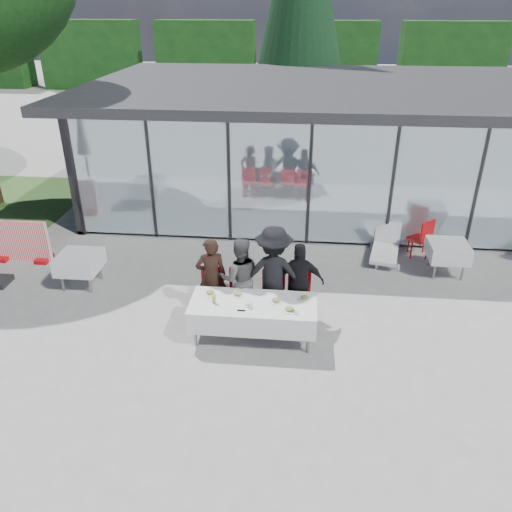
{
  "coord_description": "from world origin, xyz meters",
  "views": [
    {
      "loc": [
        0.88,
        -7.48,
        5.53
      ],
      "look_at": [
        0.02,
        1.2,
        1.05
      ],
      "focal_mm": 35.0,
      "sensor_mm": 36.0,
      "label": 1
    }
  ],
  "objects_px": {
    "diner_chair_b": "(240,290)",
    "diner_chair_c": "(273,292)",
    "diner_chair_a": "(212,289)",
    "folded_eyeglasses": "(241,310)",
    "diner_b": "(240,278)",
    "spare_chair_b": "(423,237)",
    "diner_a": "(211,277)",
    "plate_extra": "(289,310)",
    "spare_table_left": "(79,262)",
    "diner_chair_d": "(299,293)",
    "juice_bottle": "(214,299)",
    "dining_table": "(253,313)",
    "plate_b": "(238,294)",
    "lounger": "(386,246)",
    "plate_d": "(305,298)",
    "spare_table_right": "(448,251)",
    "plate_c": "(276,301)",
    "diner_c": "(273,274)",
    "plate_a": "(210,293)",
    "diner_d": "(299,282)"
  },
  "relations": [
    {
      "from": "plate_b",
      "to": "spare_table_left",
      "type": "relative_size",
      "value": 0.28
    },
    {
      "from": "plate_a",
      "to": "spare_table_right",
      "type": "relative_size",
      "value": 0.28
    },
    {
      "from": "diner_b",
      "to": "folded_eyeglasses",
      "type": "distance_m",
      "value": 1.04
    },
    {
      "from": "diner_chair_b",
      "to": "diner_b",
      "type": "bearing_deg",
      "value": -90.0
    },
    {
      "from": "lounger",
      "to": "diner_chair_b",
      "type": "bearing_deg",
      "value": -138.17
    },
    {
      "from": "plate_c",
      "to": "plate_d",
      "type": "distance_m",
      "value": 0.52
    },
    {
      "from": "diner_c",
      "to": "diner_chair_c",
      "type": "height_order",
      "value": "diner_c"
    },
    {
      "from": "diner_b",
      "to": "diner_chair_b",
      "type": "height_order",
      "value": "diner_b"
    },
    {
      "from": "plate_d",
      "to": "spare_table_right",
      "type": "distance_m",
      "value": 4.13
    },
    {
      "from": "diner_b",
      "to": "spare_chair_b",
      "type": "relative_size",
      "value": 1.67
    },
    {
      "from": "plate_extra",
      "to": "juice_bottle",
      "type": "distance_m",
      "value": 1.34
    },
    {
      "from": "plate_b",
      "to": "plate_d",
      "type": "xyz_separation_m",
      "value": [
        1.22,
        -0.01,
        0.0
      ]
    },
    {
      "from": "lounger",
      "to": "plate_extra",
      "type": "bearing_deg",
      "value": -120.03
    },
    {
      "from": "diner_c",
      "to": "plate_extra",
      "type": "bearing_deg",
      "value": 110.92
    },
    {
      "from": "dining_table",
      "to": "plate_d",
      "type": "relative_size",
      "value": 9.38
    },
    {
      "from": "plate_b",
      "to": "folded_eyeglasses",
      "type": "bearing_deg",
      "value": -75.67
    },
    {
      "from": "diner_a",
      "to": "diner_chair_a",
      "type": "distance_m",
      "value": 0.27
    },
    {
      "from": "diner_chair_d",
      "to": "juice_bottle",
      "type": "distance_m",
      "value": 1.73
    },
    {
      "from": "diner_b",
      "to": "plate_b",
      "type": "xyz_separation_m",
      "value": [
        0.03,
        -0.53,
        -0.04
      ]
    },
    {
      "from": "juice_bottle",
      "to": "diner_a",
      "type": "bearing_deg",
      "value": 103.62
    },
    {
      "from": "diner_chair_b",
      "to": "plate_d",
      "type": "distance_m",
      "value": 1.38
    },
    {
      "from": "diner_chair_b",
      "to": "diner_chair_d",
      "type": "xyz_separation_m",
      "value": [
        1.13,
        0.0,
        0.0
      ]
    },
    {
      "from": "diner_chair_d",
      "to": "plate_b",
      "type": "distance_m",
      "value": 1.25
    },
    {
      "from": "diner_d",
      "to": "spare_table_left",
      "type": "bearing_deg",
      "value": -13.35
    },
    {
      "from": "diner_chair_b",
      "to": "lounger",
      "type": "relative_size",
      "value": 0.68
    },
    {
      "from": "dining_table",
      "to": "diner_chair_b",
      "type": "distance_m",
      "value": 0.82
    },
    {
      "from": "spare_chair_b",
      "to": "plate_b",
      "type": "bearing_deg",
      "value": -139.43
    },
    {
      "from": "diner_d",
      "to": "plate_d",
      "type": "height_order",
      "value": "diner_d"
    },
    {
      "from": "diner_chair_c",
      "to": "folded_eyeglasses",
      "type": "xyz_separation_m",
      "value": [
        -0.49,
        -1.03,
        0.22
      ]
    },
    {
      "from": "plate_a",
      "to": "juice_bottle",
      "type": "height_order",
      "value": "juice_bottle"
    },
    {
      "from": "spare_table_right",
      "to": "lounger",
      "type": "relative_size",
      "value": 0.6
    },
    {
      "from": "diner_chair_b",
      "to": "diner_chair_c",
      "type": "bearing_deg",
      "value": 0.0
    },
    {
      "from": "plate_c",
      "to": "diner_c",
      "type": "bearing_deg",
      "value": 98.31
    },
    {
      "from": "diner_a",
      "to": "folded_eyeglasses",
      "type": "relative_size",
      "value": 11.61
    },
    {
      "from": "folded_eyeglasses",
      "to": "plate_extra",
      "type": "bearing_deg",
      "value": 5.77
    },
    {
      "from": "plate_a",
      "to": "spare_table_left",
      "type": "distance_m",
      "value": 3.35
    },
    {
      "from": "diner_chair_d",
      "to": "diner_b",
      "type": "bearing_deg",
      "value": -179.7
    },
    {
      "from": "diner_d",
      "to": "plate_a",
      "type": "xyz_separation_m",
      "value": [
        -1.61,
        -0.53,
        -0.02
      ]
    },
    {
      "from": "diner_d",
      "to": "spare_table_right",
      "type": "xyz_separation_m",
      "value": [
        3.27,
        2.11,
        -0.24
      ]
    },
    {
      "from": "diner_b",
      "to": "plate_d",
      "type": "bearing_deg",
      "value": 146.72
    },
    {
      "from": "diner_chair_a",
      "to": "spare_chair_b",
      "type": "bearing_deg",
      "value": 32.22
    },
    {
      "from": "diner_b",
      "to": "diner_chair_c",
      "type": "relative_size",
      "value": 1.67
    },
    {
      "from": "plate_b",
      "to": "juice_bottle",
      "type": "height_order",
      "value": "juice_bottle"
    },
    {
      "from": "diner_a",
      "to": "spare_chair_b",
      "type": "bearing_deg",
      "value": -165.68
    },
    {
      "from": "diner_chair_a",
      "to": "folded_eyeglasses",
      "type": "height_order",
      "value": "diner_chair_a"
    },
    {
      "from": "plate_extra",
      "to": "spare_table_left",
      "type": "height_order",
      "value": "plate_extra"
    },
    {
      "from": "dining_table",
      "to": "plate_b",
      "type": "distance_m",
      "value": 0.44
    },
    {
      "from": "folded_eyeglasses",
      "to": "spare_table_right",
      "type": "height_order",
      "value": "folded_eyeglasses"
    },
    {
      "from": "spare_table_left",
      "to": "plate_d",
      "type": "bearing_deg",
      "value": -15.37
    },
    {
      "from": "diner_b",
      "to": "lounger",
      "type": "bearing_deg",
      "value": -147.92
    }
  ]
}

